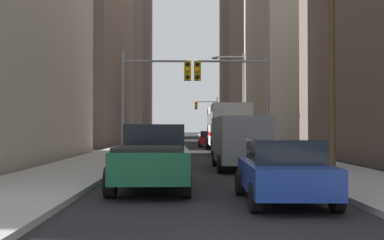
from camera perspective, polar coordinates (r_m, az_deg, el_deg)
sidewalk_left at (r=55.40m, az=-5.60°, el=-2.76°), size 3.59×160.00×0.15m
sidewalk_right at (r=55.51m, az=4.92°, el=-2.76°), size 3.59×160.00×0.15m
city_bus at (r=35.29m, az=4.17°, el=-0.76°), size 2.69×11.54×3.40m
pickup_truck_green at (r=14.02m, az=-4.73°, el=-4.46°), size 2.20×5.45×1.90m
cargo_van_grey at (r=20.55m, az=5.73°, el=-2.37°), size 2.16×5.25×2.26m
sedan_blue at (r=11.54m, az=10.90°, el=-6.00°), size 1.95×4.25×1.52m
sedan_navy at (r=23.81m, az=-3.58°, el=-3.43°), size 1.95×4.20×1.52m
sedan_silver at (r=30.54m, az=-2.70°, el=-2.90°), size 1.95×4.24×1.52m
sedan_red at (r=45.05m, az=2.02°, el=-2.29°), size 1.95×4.23×1.52m
traffic_signal_near_left at (r=25.56m, az=-4.75°, el=4.07°), size 3.75×0.44×6.00m
traffic_signal_near_right at (r=25.66m, az=5.23°, el=4.09°), size 4.06×0.44×6.00m
traffic_signal_far_right at (r=64.38m, az=1.87°, el=0.98°), size 3.14×0.44×6.00m
utility_pole_right at (r=20.39m, az=16.46°, el=7.65°), size 2.20×0.28×9.13m
street_lamp_right at (r=36.69m, az=5.58°, el=3.35°), size 2.59×0.32×7.50m
building_left_mid_office at (r=57.14m, az=-17.23°, el=12.54°), size 17.20×23.45×30.25m
building_left_far_tower at (r=98.70m, az=-12.90°, el=12.19°), size 25.55×25.79×48.55m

